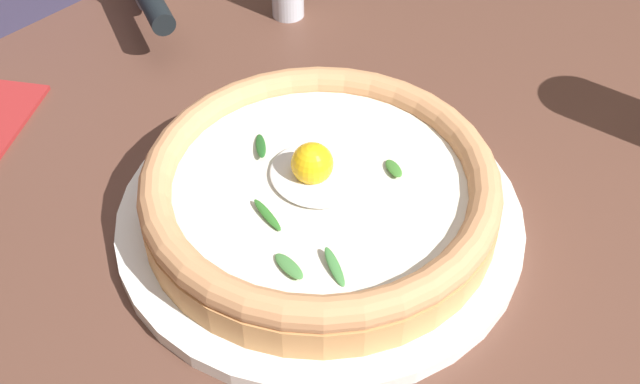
# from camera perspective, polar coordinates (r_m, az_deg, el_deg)

# --- Properties ---
(ground_plane) EXTENTS (2.40, 2.40, 0.03)m
(ground_plane) POSITION_cam_1_polar(r_m,az_deg,el_deg) (0.59, -3.39, -4.41)
(ground_plane) COLOR brown
(ground_plane) RESTS_ON ground
(pizza_plate) EXTENTS (0.30, 0.30, 0.01)m
(pizza_plate) POSITION_cam_1_polar(r_m,az_deg,el_deg) (0.58, 0.00, -1.82)
(pizza_plate) COLOR white
(pizza_plate) RESTS_ON ground
(pizza) EXTENTS (0.26, 0.26, 0.06)m
(pizza) POSITION_cam_1_polar(r_m,az_deg,el_deg) (0.56, -0.01, 0.18)
(pizza) COLOR tan
(pizza) RESTS_ON pizza_plate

